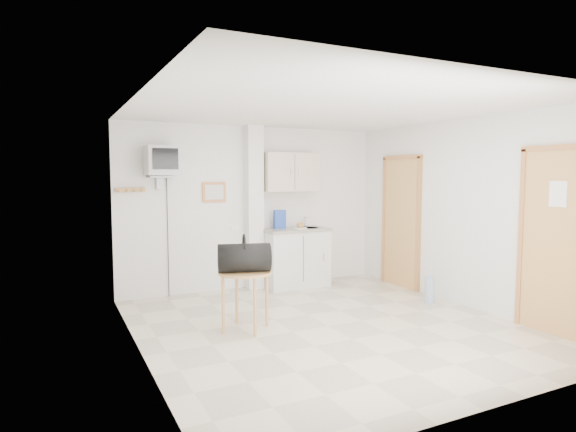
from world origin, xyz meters
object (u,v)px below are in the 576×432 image
round_table (245,279)px  water_bottle (430,290)px  crt_television (162,162)px  duffel_bag (244,257)px

round_table → water_bottle: 2.73m
water_bottle → round_table: bearing=179.2°
crt_television → round_table: (0.54, -1.71, -1.35)m
round_table → duffel_bag: (-0.03, -0.05, 0.25)m
round_table → water_bottle: size_ratio=1.71×
water_bottle → duffel_bag: bearing=-179.8°
crt_television → water_bottle: (3.24, -1.75, -1.76)m
round_table → water_bottle: round_table is taller
round_table → water_bottle: (2.70, -0.04, -0.41)m
crt_television → duffel_bag: (0.51, -1.76, -1.10)m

